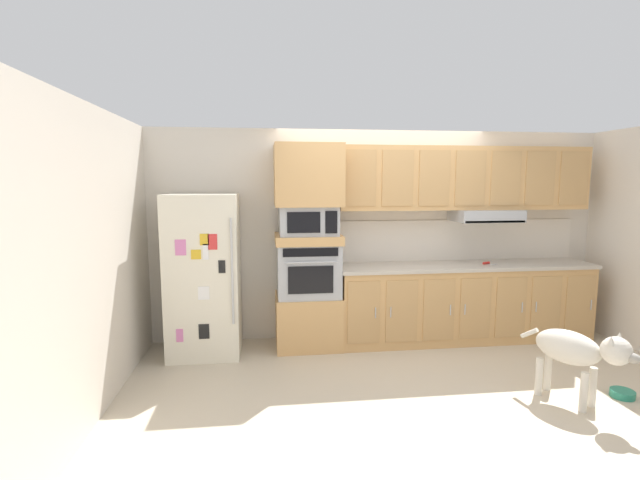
{
  "coord_description": "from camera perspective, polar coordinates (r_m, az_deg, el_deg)",
  "views": [
    {
      "loc": [
        -1.41,
        -4.28,
        1.89
      ],
      "look_at": [
        -0.82,
        0.44,
        1.27
      ],
      "focal_mm": 25.35,
      "sensor_mm": 36.0,
      "label": 1
    }
  ],
  "objects": [
    {
      "name": "ground_plane",
      "position": [
        4.89,
        10.63,
        -15.5
      ],
      "size": [
        9.6,
        9.6,
        0.0
      ],
      "primitive_type": "plane",
      "color": "beige"
    },
    {
      "name": "back_kitchen_wall",
      "position": [
        5.61,
        7.5,
        0.76
      ],
      "size": [
        6.2,
        0.12,
        2.5
      ],
      "primitive_type": "cube",
      "color": "beige",
      "rests_on": "ground"
    },
    {
      "name": "side_panel_left",
      "position": [
        4.55,
        -24.82,
        -1.4
      ],
      "size": [
        0.12,
        7.1,
        2.5
      ],
      "primitive_type": "cube",
      "color": "beige",
      "rests_on": "ground"
    },
    {
      "name": "refrigerator",
      "position": [
        5.11,
        -14.43,
        -4.27
      ],
      "size": [
        0.76,
        0.73,
        1.76
      ],
      "color": "silver",
      "rests_on": "ground"
    },
    {
      "name": "oven_base_cabinet",
      "position": [
        5.3,
        -1.49,
        -10.08
      ],
      "size": [
        0.74,
        0.62,
        0.6
      ],
      "primitive_type": "cube",
      "color": "tan",
      "rests_on": "ground"
    },
    {
      "name": "built_in_oven",
      "position": [
        5.15,
        -1.51,
        -3.71
      ],
      "size": [
        0.7,
        0.62,
        0.6
      ],
      "color": "#A8AAAF",
      "rests_on": "oven_base_cabinet"
    },
    {
      "name": "appliance_mid_shelf",
      "position": [
        5.1,
        -1.53,
        0.16
      ],
      "size": [
        0.74,
        0.62,
        0.1
      ],
      "primitive_type": "cube",
      "color": "tan",
      "rests_on": "built_in_oven"
    },
    {
      "name": "microwave",
      "position": [
        5.07,
        -1.53,
        2.51
      ],
      "size": [
        0.64,
        0.54,
        0.32
      ],
      "color": "#A8AAAF",
      "rests_on": "appliance_mid_shelf"
    },
    {
      "name": "appliance_upper_cabinet",
      "position": [
        5.06,
        -1.56,
        8.16
      ],
      "size": [
        0.74,
        0.62,
        0.68
      ],
      "primitive_type": "cube",
      "color": "tan",
      "rests_on": "microwave"
    },
    {
      "name": "lower_cabinet_run",
      "position": [
        5.75,
        17.68,
        -7.6
      ],
      "size": [
        3.02,
        0.63,
        0.88
      ],
      "color": "tan",
      "rests_on": "ground"
    },
    {
      "name": "countertop_slab",
      "position": [
        5.65,
        17.84,
        -3.08
      ],
      "size": [
        3.06,
        0.64,
        0.04
      ],
      "primitive_type": "cube",
      "color": "#BCB2A3",
      "rests_on": "lower_cabinet_run"
    },
    {
      "name": "backsplash_panel",
      "position": [
        5.87,
        16.77,
        0.01
      ],
      "size": [
        3.06,
        0.02,
        0.5
      ],
      "primitive_type": "cube",
      "color": "silver",
      "rests_on": "countertop_slab"
    },
    {
      "name": "upper_cabinet_with_hood",
      "position": [
        5.68,
        17.88,
        7.14
      ],
      "size": [
        3.02,
        0.48,
        0.88
      ],
      "color": "tan",
      "rests_on": "backsplash_panel"
    },
    {
      "name": "screwdriver",
      "position": [
        5.7,
        20.32,
        -2.74
      ],
      "size": [
        0.15,
        0.16,
        0.03
      ],
      "color": "red",
      "rests_on": "countertop_slab"
    },
    {
      "name": "dog",
      "position": [
        4.49,
        29.69,
        -12.03
      ],
      "size": [
        0.56,
        0.88,
        0.69
      ],
      "rotation": [
        0.0,
        0.0,
        -1.06
      ],
      "color": "beige",
      "rests_on": "ground"
    },
    {
      "name": "dog_food_bowl",
      "position": [
        4.99,
        33.87,
        -15.79
      ],
      "size": [
        0.2,
        0.2,
        0.06
      ],
      "color": "#267F66",
      "rests_on": "ground"
    }
  ]
}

